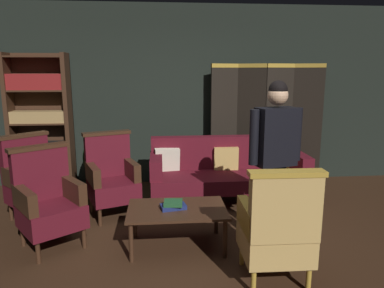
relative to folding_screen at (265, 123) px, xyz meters
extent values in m
plane|color=#331E11|center=(-1.26, -2.13, -0.99)|extent=(10.00, 10.00, 0.00)
cube|color=black|center=(-1.26, 0.32, 0.41)|extent=(7.20, 0.10, 2.80)
cube|color=black|center=(-0.63, 0.09, -0.04)|extent=(0.45, 0.17, 1.90)
cube|color=#B78E33|center=(-0.63, 0.09, 0.88)|extent=(0.45, 0.17, 0.06)
cube|color=black|center=(-0.21, 0.04, -0.04)|extent=(0.40, 0.27, 1.90)
cube|color=#B78E33|center=(-0.21, 0.04, 0.88)|extent=(0.41, 0.28, 0.06)
cube|color=black|center=(0.21, -0.04, -0.04)|extent=(0.46, 0.12, 1.90)
cube|color=#B78E33|center=(0.21, -0.04, 0.88)|extent=(0.46, 0.13, 0.06)
cube|color=black|center=(0.64, -0.09, -0.04)|extent=(0.43, 0.22, 1.90)
cube|color=#B78E33|center=(0.64, -0.09, 0.88)|extent=(0.43, 0.23, 0.06)
cube|color=#382114|center=(-3.83, 0.05, 0.04)|extent=(0.06, 0.32, 2.05)
cube|color=#382114|center=(-2.99, 0.05, 0.04)|extent=(0.06, 0.32, 2.05)
cube|color=#382114|center=(-3.41, 0.20, 0.04)|extent=(0.90, 0.02, 2.05)
cube|color=#382114|center=(-3.41, 0.05, -0.93)|extent=(0.86, 0.30, 0.02)
cube|color=#382114|center=(-3.41, 0.05, -0.44)|extent=(0.86, 0.30, 0.02)
cube|color=black|center=(-3.41, 0.03, -0.34)|extent=(0.78, 0.22, 0.19)
cube|color=#382114|center=(-3.41, 0.05, 0.04)|extent=(0.86, 0.30, 0.02)
cube|color=#9E7A47|center=(-3.41, 0.03, 0.14)|extent=(0.78, 0.22, 0.17)
cube|color=#382114|center=(-3.41, 0.05, 0.52)|extent=(0.86, 0.30, 0.02)
cube|color=maroon|center=(-3.41, 0.03, 0.65)|extent=(0.78, 0.22, 0.23)
cube|color=#382114|center=(-3.41, 0.05, 1.00)|extent=(0.86, 0.30, 0.02)
cylinder|color=#382114|center=(-1.66, -1.08, -0.88)|extent=(0.07, 0.07, 0.22)
cylinder|color=#382114|center=(0.24, -1.08, -0.88)|extent=(0.07, 0.07, 0.22)
cylinder|color=#382114|center=(-1.66, -0.48, -0.88)|extent=(0.07, 0.07, 0.22)
cylinder|color=#382114|center=(0.24, -0.48, -0.88)|extent=(0.07, 0.07, 0.22)
cube|color=#4C0F19|center=(-0.71, -0.78, -0.67)|extent=(2.10, 0.76, 0.20)
cube|color=#4C0F19|center=(-0.71, -0.47, -0.34)|extent=(2.10, 0.18, 0.46)
cube|color=#4C0F19|center=(-1.69, -0.78, -0.44)|extent=(0.16, 0.68, 0.26)
cube|color=#4C0F19|center=(0.27, -0.78, -0.44)|extent=(0.16, 0.68, 0.26)
cube|color=beige|center=(-1.54, -0.58, -0.42)|extent=(0.36, 0.20, 0.35)
cube|color=tan|center=(-0.71, -0.58, -0.42)|extent=(0.35, 0.14, 0.34)
cube|color=#B79338|center=(0.12, -0.58, -0.42)|extent=(0.35, 0.18, 0.35)
cylinder|color=#382114|center=(-1.92, -2.25, -0.79)|extent=(0.04, 0.04, 0.39)
cylinder|color=#382114|center=(-1.02, -2.25, -0.79)|extent=(0.04, 0.04, 0.39)
cylinder|color=#382114|center=(-1.92, -1.71, -0.79)|extent=(0.04, 0.04, 0.39)
cylinder|color=#382114|center=(-1.02, -1.71, -0.79)|extent=(0.04, 0.04, 0.39)
cube|color=#382114|center=(-1.47, -1.98, -0.58)|extent=(1.00, 0.64, 0.03)
cylinder|color=#B78E33|center=(-0.43, -2.40, -0.88)|extent=(0.04, 0.04, 0.22)
cylinder|color=#B78E33|center=(-0.89, -2.39, -0.88)|extent=(0.04, 0.04, 0.22)
cylinder|color=#B78E33|center=(-0.44, -2.86, -0.88)|extent=(0.04, 0.04, 0.22)
cylinder|color=#B78E33|center=(-0.90, -2.85, -0.88)|extent=(0.04, 0.04, 0.22)
cube|color=tan|center=(-0.66, -2.62, -0.65)|extent=(0.57, 0.57, 0.24)
cube|color=tan|center=(-0.67, -2.85, -0.26)|extent=(0.56, 0.13, 0.54)
cube|color=#B78E33|center=(-0.67, -2.85, 0.03)|extent=(0.60, 0.14, 0.04)
cube|color=#B78E33|center=(-0.42, -2.63, -0.42)|extent=(0.10, 0.50, 0.22)
cube|color=#B78E33|center=(-0.90, -2.62, -0.42)|extent=(0.10, 0.50, 0.22)
cylinder|color=#382114|center=(-2.80, -2.20, -0.88)|extent=(0.04, 0.04, 0.22)
cylinder|color=#382114|center=(-2.43, -1.93, -0.88)|extent=(0.04, 0.04, 0.22)
cylinder|color=#382114|center=(-3.07, -1.83, -0.88)|extent=(0.04, 0.04, 0.22)
cylinder|color=#382114|center=(-2.70, -1.56, -0.88)|extent=(0.04, 0.04, 0.22)
cube|color=#4C0F19|center=(-2.75, -1.88, -0.65)|extent=(0.78, 0.78, 0.24)
cube|color=#4C0F19|center=(-2.89, -1.69, -0.26)|extent=(0.52, 0.43, 0.54)
cube|color=#382114|center=(-2.89, -1.69, 0.03)|extent=(0.56, 0.46, 0.04)
cube|color=#382114|center=(-2.95, -2.02, -0.42)|extent=(0.37, 0.46, 0.22)
cube|color=#382114|center=(-2.56, -1.74, -0.42)|extent=(0.37, 0.46, 0.22)
cylinder|color=#382114|center=(-2.35, -1.40, -0.88)|extent=(0.04, 0.04, 0.22)
cylinder|color=#382114|center=(-1.93, -1.23, -0.88)|extent=(0.04, 0.04, 0.22)
cylinder|color=#382114|center=(-2.52, -0.97, -0.88)|extent=(0.04, 0.04, 0.22)
cylinder|color=#382114|center=(-2.09, -0.80, -0.88)|extent=(0.04, 0.04, 0.22)
cube|color=#4C0F19|center=(-2.22, -1.10, -0.65)|extent=(0.73, 0.73, 0.24)
cube|color=#4C0F19|center=(-2.31, -0.89, -0.26)|extent=(0.57, 0.32, 0.54)
cube|color=#382114|center=(-2.31, -0.89, 0.03)|extent=(0.61, 0.34, 0.04)
cube|color=#382114|center=(-2.45, -1.19, -0.42)|extent=(0.27, 0.50, 0.22)
cube|color=#382114|center=(-2.00, -1.01, -0.42)|extent=(0.27, 0.50, 0.22)
cylinder|color=#382114|center=(-3.14, -1.46, -0.88)|extent=(0.04, 0.04, 0.22)
cylinder|color=#382114|center=(-2.81, -1.14, -0.88)|extent=(0.04, 0.04, 0.22)
cylinder|color=#382114|center=(-3.46, -1.13, -0.88)|extent=(0.04, 0.04, 0.22)
cylinder|color=#382114|center=(-3.13, -0.81, -0.88)|extent=(0.04, 0.04, 0.22)
cube|color=#4C0F19|center=(-3.14, -1.13, -0.65)|extent=(0.79, 0.79, 0.24)
cube|color=#4C0F19|center=(-3.30, -0.97, -0.26)|extent=(0.48, 0.48, 0.54)
cube|color=#382114|center=(-3.30, -0.97, 0.03)|extent=(0.52, 0.51, 0.04)
cube|color=#382114|center=(-3.31, -1.30, -0.42)|extent=(0.41, 0.42, 0.22)
cube|color=#382114|center=(-2.97, -0.96, -0.42)|extent=(0.41, 0.42, 0.22)
cylinder|color=black|center=(-0.42, -2.00, -0.56)|extent=(0.12, 0.12, 0.86)
cylinder|color=black|center=(-0.56, -2.04, -0.56)|extent=(0.12, 0.12, 0.86)
cube|color=maroon|center=(-0.49, -2.02, -0.09)|extent=(0.35, 0.24, 0.09)
cube|color=black|center=(-0.49, -2.02, 0.16)|extent=(0.44, 0.31, 0.58)
cube|color=white|center=(-0.52, -1.91, 0.19)|extent=(0.14, 0.05, 0.41)
cube|color=maroon|center=(-0.52, -1.91, 0.42)|extent=(0.09, 0.04, 0.04)
cylinder|color=black|center=(-0.25, -1.95, 0.17)|extent=(0.09, 0.09, 0.54)
cylinder|color=black|center=(-0.73, -2.09, 0.17)|extent=(0.09, 0.09, 0.54)
sphere|color=tan|center=(-0.49, -2.02, 0.57)|extent=(0.20, 0.20, 0.20)
sphere|color=black|center=(-0.49, -2.02, 0.62)|extent=(0.18, 0.18, 0.18)
cylinder|color=brown|center=(-2.43, -0.30, -0.85)|extent=(0.28, 0.28, 0.28)
ellipsoid|color=#193D19|center=(-2.43, -0.30, -0.42)|extent=(0.63, 0.63, 0.73)
cube|color=navy|center=(-1.51, -1.99, -0.54)|extent=(0.28, 0.19, 0.04)
cube|color=#1E4C28|center=(-1.51, -1.99, -0.50)|extent=(0.20, 0.18, 0.04)
camera|label=1|loc=(-1.63, -5.42, 0.81)|focal=33.54mm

